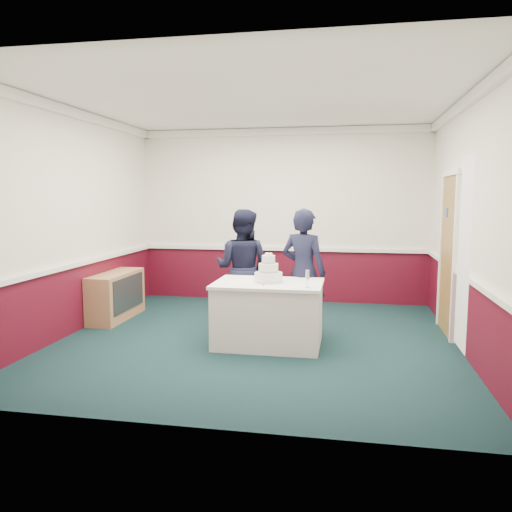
% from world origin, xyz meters
% --- Properties ---
extents(ground, '(5.00, 5.00, 0.00)m').
position_xyz_m(ground, '(0.00, 0.00, 0.00)').
color(ground, '#13282F').
rests_on(ground, ground).
extents(room_shell, '(5.00, 5.00, 3.00)m').
position_xyz_m(room_shell, '(0.08, 0.61, 1.97)').
color(room_shell, silver).
rests_on(room_shell, ground).
extents(sideboard, '(0.41, 1.20, 0.70)m').
position_xyz_m(sideboard, '(-2.28, 0.72, 0.35)').
color(sideboard, tan).
rests_on(sideboard, ground).
extents(cake_table, '(1.32, 0.92, 0.79)m').
position_xyz_m(cake_table, '(0.18, -0.18, 0.40)').
color(cake_table, white).
rests_on(cake_table, ground).
extents(wedding_cake, '(0.35, 0.35, 0.36)m').
position_xyz_m(wedding_cake, '(0.18, -0.18, 0.90)').
color(wedding_cake, white).
rests_on(wedding_cake, cake_table).
extents(cake_knife, '(0.06, 0.22, 0.00)m').
position_xyz_m(cake_knife, '(0.15, -0.38, 0.79)').
color(cake_knife, silver).
rests_on(cake_knife, cake_table).
extents(champagne_flute, '(0.05, 0.05, 0.21)m').
position_xyz_m(champagne_flute, '(0.68, -0.46, 0.93)').
color(champagne_flute, silver).
rests_on(champagne_flute, cake_table).
extents(person_man, '(0.90, 0.75, 1.66)m').
position_xyz_m(person_man, '(-0.32, 0.66, 0.83)').
color(person_man, black).
rests_on(person_man, ground).
extents(person_woman, '(0.71, 0.59, 1.68)m').
position_xyz_m(person_woman, '(0.57, 0.38, 0.84)').
color(person_woman, black).
rests_on(person_woman, ground).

